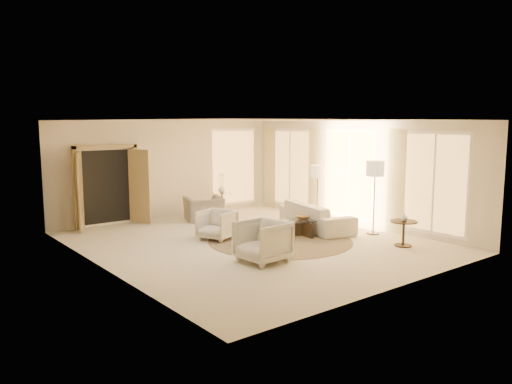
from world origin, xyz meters
TOP-DOWN VIEW (x-y plane):
  - room at (0.00, 0.00)m, footprint 7.04×8.04m
  - windows_right at (3.45, 0.10)m, footprint 0.10×6.40m
  - window_back_corner at (2.30, 3.95)m, footprint 1.70×0.10m
  - curtains_right at (3.40, 1.00)m, footprint 0.06×5.20m
  - french_doors at (-1.90, 3.82)m, footprint 1.95×0.66m
  - area_rug at (0.60, -0.27)m, footprint 4.42×4.42m
  - sofa at (2.17, 0.13)m, footprint 1.45×2.52m
  - armchair_left at (-0.48, 0.78)m, footprint 0.94×0.96m
  - armchair_right at (-0.83, -1.38)m, footprint 0.88×0.93m
  - accent_chair at (0.51, 2.92)m, footprint 1.17×0.93m
  - coffee_table at (1.39, -0.20)m, footprint 1.49×1.49m
  - end_table at (2.44, -2.35)m, footprint 0.61×0.61m
  - side_table at (1.45, 3.40)m, footprint 0.57×0.57m
  - floor_lamp_near at (2.90, 0.83)m, footprint 0.38×0.38m
  - floor_lamp_far at (2.90, -1.14)m, footprint 0.44×0.44m
  - bowl at (1.39, -0.20)m, footprint 0.35×0.35m
  - end_vase at (2.44, -2.35)m, footprint 0.17×0.17m
  - side_vase at (1.45, 3.40)m, footprint 0.22×0.22m

SIDE VIEW (x-z plane):
  - area_rug at x=0.60m, z-range 0.00..0.01m
  - coffee_table at x=1.39m, z-range 0.05..0.47m
  - sofa at x=2.17m, z-range 0.00..0.69m
  - armchair_left at x=-0.48m, z-range 0.00..0.77m
  - end_table at x=2.44m, z-range 0.11..0.68m
  - side_table at x=1.45m, z-range 0.07..0.73m
  - accent_chair at x=0.51m, z-range 0.00..0.89m
  - bowl at x=1.39m, z-range 0.41..0.49m
  - armchair_right at x=-0.83m, z-range 0.00..0.91m
  - end_vase at x=2.44m, z-range 0.57..0.74m
  - side_vase at x=1.45m, z-range 0.65..0.88m
  - french_doors at x=-1.90m, z-range -0.01..2.15m
  - curtains_right at x=3.40m, z-range 0.00..2.60m
  - floor_lamp_near at x=2.90m, z-range 0.55..2.14m
  - windows_right at x=3.45m, z-range 0.15..2.55m
  - window_back_corner at x=2.30m, z-range 0.15..2.55m
  - room at x=0.00m, z-range -0.02..2.81m
  - floor_lamp_far at x=2.90m, z-range 0.64..2.46m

